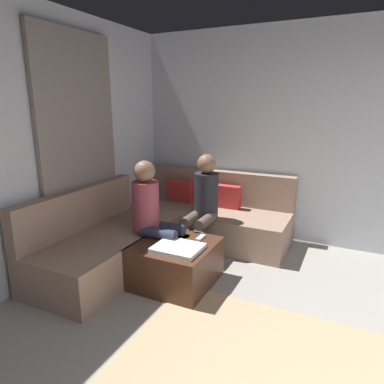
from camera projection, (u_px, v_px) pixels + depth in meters
name	position (u px, v px, depth m)	size (l,w,h in m)	color
wall_back	(368.00, 140.00, 3.94)	(6.00, 0.12, 2.70)	silver
curtain_panel	(80.00, 151.00, 3.74)	(0.06, 1.10, 2.50)	gray
sectional_couch	(168.00, 228.00, 4.16)	(2.10, 2.55, 0.87)	#9E7F6B
ottoman	(175.00, 263.00, 3.42)	(0.76, 0.76, 0.42)	#4C2D1E
folded_blanket	(178.00, 248.00, 3.21)	(0.44, 0.36, 0.04)	white
coffee_mug	(165.00, 230.00, 3.60)	(0.08, 0.08, 0.10)	#334C72
game_remote	(201.00, 238.00, 3.48)	(0.05, 0.15, 0.02)	white
person_on_couch_back	(203.00, 202.00, 3.93)	(0.30, 0.60, 1.20)	brown
person_on_couch_side	(154.00, 213.00, 3.54)	(0.60, 0.30, 1.20)	#2D3347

